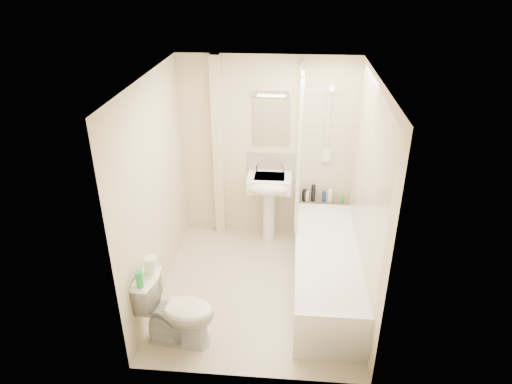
{
  "coord_description": "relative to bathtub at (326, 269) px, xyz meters",
  "views": [
    {
      "loc": [
        0.32,
        -4.15,
        3.37
      ],
      "look_at": [
        -0.05,
        0.2,
        1.14
      ],
      "focal_mm": 32.0,
      "sensor_mm": 36.0,
      "label": 1
    }
  ],
  "objects": [
    {
      "name": "strip_light",
      "position": [
        -0.7,
        1.18,
        1.66
      ],
      "size": [
        0.42,
        0.07,
        0.07
      ],
      "primitive_type": "cube",
      "color": "silver",
      "rests_on": "wall_back"
    },
    {
      "name": "wall_back",
      "position": [
        -0.75,
        1.22,
        0.91
      ],
      "size": [
        2.2,
        0.02,
        2.4
      ],
      "primitive_type": "cube",
      "color": "beige",
      "rests_on": "ground"
    },
    {
      "name": "wall_left",
      "position": [
        -1.85,
        -0.03,
        0.91
      ],
      "size": [
        0.02,
        2.5,
        2.4
      ],
      "primitive_type": "cube",
      "color": "beige",
      "rests_on": "ground"
    },
    {
      "name": "tile_right",
      "position": [
        0.34,
        0.0,
        1.14
      ],
      "size": [
        0.01,
        2.1,
        1.75
      ],
      "primitive_type": "cube",
      "color": "beige",
      "rests_on": "wall_right"
    },
    {
      "name": "shower_screen",
      "position": [
        -0.35,
        0.77,
        1.16
      ],
      "size": [
        0.04,
        0.92,
        1.8
      ],
      "color": "white",
      "rests_on": "bathtub"
    },
    {
      "name": "tile_back",
      "position": [
        0.0,
        1.21,
        1.14
      ],
      "size": [
        0.7,
        0.01,
        1.75
      ],
      "primitive_type": "cube",
      "color": "beige",
      "rests_on": "wall_back"
    },
    {
      "name": "shower_fixture",
      "position": [
        -0.0,
        1.16,
        1.26
      ],
      "size": [
        0.1,
        0.16,
        0.99
      ],
      "color": "white",
      "rests_on": "wall_back"
    },
    {
      "name": "splashback",
      "position": [
        -0.7,
        1.21,
        0.74
      ],
      "size": [
        0.6,
        0.02,
        0.3
      ],
      "primitive_type": "cube",
      "color": "beige",
      "rests_on": "wall_back"
    },
    {
      "name": "toilet_roll_upper",
      "position": [
        -1.69,
        -0.82,
        0.59
      ],
      "size": [
        0.12,
        0.12,
        0.09
      ],
      "primitive_type": "cylinder",
      "color": "white",
      "rests_on": "toilet_roll_lower"
    },
    {
      "name": "pedestal_sink",
      "position": [
        -0.7,
        0.98,
        0.46
      ],
      "size": [
        0.55,
        0.5,
        1.07
      ],
      "color": "white",
      "rests_on": "ground"
    },
    {
      "name": "wall_right",
      "position": [
        0.35,
        -0.03,
        0.91
      ],
      "size": [
        0.02,
        2.5,
        2.4
      ],
      "primitive_type": "cube",
      "color": "beige",
      "rests_on": "ground"
    },
    {
      "name": "bottle_black_b",
      "position": [
        -0.13,
        1.13,
        0.37
      ],
      "size": [
        0.06,
        0.06,
        0.23
      ],
      "primitive_type": "cylinder",
      "color": "black",
      "rests_on": "bathtub"
    },
    {
      "name": "bottle_green",
      "position": [
        0.25,
        1.13,
        0.3
      ],
      "size": [
        0.06,
        0.06,
        0.09
      ],
      "primitive_type": "cylinder",
      "color": "green",
      "rests_on": "bathtub"
    },
    {
      "name": "bottle_cream",
      "position": [
        0.08,
        1.13,
        0.35
      ],
      "size": [
        0.06,
        0.06,
        0.17
      ],
      "primitive_type": "cylinder",
      "color": "beige",
      "rests_on": "bathtub"
    },
    {
      "name": "bottle_blue",
      "position": [
        0.01,
        1.13,
        0.33
      ],
      "size": [
        0.05,
        0.05,
        0.14
      ],
      "primitive_type": "cylinder",
      "color": "navy",
      "rests_on": "bathtub"
    },
    {
      "name": "bottle_black_a",
      "position": [
        -0.24,
        1.13,
        0.34
      ],
      "size": [
        0.07,
        0.07,
        0.15
      ],
      "primitive_type": "cylinder",
      "color": "black",
      "rests_on": "bathtub"
    },
    {
      "name": "ceiling",
      "position": [
        -0.75,
        -0.03,
        2.11
      ],
      "size": [
        2.2,
        2.5,
        0.02
      ],
      "primitive_type": "cube",
      "color": "white",
      "rests_on": "wall_back"
    },
    {
      "name": "green_bottle",
      "position": [
        -1.75,
        -1.0,
        0.53
      ],
      "size": [
        0.07,
        0.07,
        0.16
      ],
      "primitive_type": "cylinder",
      "color": "green",
      "rests_on": "toilet"
    },
    {
      "name": "bottle_white_a",
      "position": [
        -0.22,
        1.13,
        0.34
      ],
      "size": [
        0.06,
        0.06,
        0.15
      ],
      "primitive_type": "cylinder",
      "color": "silver",
      "rests_on": "bathtub"
    },
    {
      "name": "pipe_boxing",
      "position": [
        -1.37,
        1.16,
        0.91
      ],
      "size": [
        0.12,
        0.12,
        2.4
      ],
      "primitive_type": "cube",
      "color": "beige",
      "rests_on": "ground"
    },
    {
      "name": "toilet",
      "position": [
        -1.47,
        -0.88,
        0.08
      ],
      "size": [
        0.56,
        0.81,
        0.74
      ],
      "primitive_type": "imported",
      "rotation": [
        0.0,
        0.0,
        1.47
      ],
      "color": "white",
      "rests_on": "ground"
    },
    {
      "name": "bathtub",
      "position": [
        0.0,
        0.0,
        0.0
      ],
      "size": [
        0.7,
        2.1,
        0.55
      ],
      "color": "white",
      "rests_on": "ground"
    },
    {
      "name": "mirror",
      "position": [
        -0.7,
        1.21,
        1.29
      ],
      "size": [
        0.46,
        0.01,
        0.6
      ],
      "primitive_type": "cube",
      "color": "white",
      "rests_on": "wall_back"
    },
    {
      "name": "toilet_roll_lower",
      "position": [
        -1.72,
        -0.81,
        0.49
      ],
      "size": [
        0.1,
        0.1,
        0.09
      ],
      "primitive_type": "cylinder",
      "color": "white",
      "rests_on": "toilet"
    },
    {
      "name": "floor",
      "position": [
        -0.75,
        -0.03,
        -0.29
      ],
      "size": [
        2.5,
        2.5,
        0.0
      ],
      "primitive_type": "plane",
      "color": "beige",
      "rests_on": "ground"
    }
  ]
}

